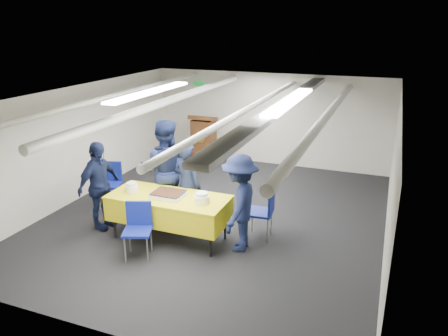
{
  "coord_description": "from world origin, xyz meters",
  "views": [
    {
      "loc": [
        2.86,
        -6.97,
        3.51
      ],
      "look_at": [
        0.23,
        -0.2,
        1.05
      ],
      "focal_mm": 35.0,
      "sensor_mm": 36.0,
      "label": 1
    }
  ],
  "objects_px": {
    "sailor_c": "(99,186)",
    "sailor_a": "(187,185)",
    "podium": "(204,138)",
    "sailor_d": "(240,203)",
    "serving_table": "(169,208)",
    "chair_near": "(138,224)",
    "chair_left": "(111,179)",
    "sheet_cake": "(168,194)",
    "sailor_b": "(165,170)",
    "chair_right": "(265,208)"
  },
  "relations": [
    {
      "from": "sailor_a",
      "to": "sailor_d",
      "type": "xyz_separation_m",
      "value": [
        1.12,
        -0.44,
        0.0
      ]
    },
    {
      "from": "serving_table",
      "to": "sailor_c",
      "type": "bearing_deg",
      "value": -177.42
    },
    {
      "from": "chair_left",
      "to": "sailor_c",
      "type": "xyz_separation_m",
      "value": [
        0.44,
        -0.93,
        0.26
      ]
    },
    {
      "from": "podium",
      "to": "chair_near",
      "type": "relative_size",
      "value": 1.44
    },
    {
      "from": "sailor_a",
      "to": "sailor_d",
      "type": "height_order",
      "value": "sailor_d"
    },
    {
      "from": "sailor_a",
      "to": "chair_near",
      "type": "bearing_deg",
      "value": 93.69
    },
    {
      "from": "serving_table",
      "to": "chair_left",
      "type": "height_order",
      "value": "chair_left"
    },
    {
      "from": "serving_table",
      "to": "chair_near",
      "type": "xyz_separation_m",
      "value": [
        -0.18,
        -0.66,
        -0.03
      ]
    },
    {
      "from": "sailor_a",
      "to": "sailor_b",
      "type": "height_order",
      "value": "sailor_b"
    },
    {
      "from": "sailor_d",
      "to": "podium",
      "type": "bearing_deg",
      "value": -153.36
    },
    {
      "from": "chair_near",
      "to": "chair_right",
      "type": "relative_size",
      "value": 1.0
    },
    {
      "from": "sheet_cake",
      "to": "chair_right",
      "type": "height_order",
      "value": "chair_right"
    },
    {
      "from": "podium",
      "to": "chair_right",
      "type": "xyz_separation_m",
      "value": [
        2.68,
        -3.54,
        -0.08
      ]
    },
    {
      "from": "podium",
      "to": "chair_near",
      "type": "xyz_separation_m",
      "value": [
        1.02,
        -4.81,
        -0.08
      ]
    },
    {
      "from": "chair_near",
      "to": "sailor_c",
      "type": "distance_m",
      "value": 1.31
    },
    {
      "from": "chair_near",
      "to": "sailor_a",
      "type": "relative_size",
      "value": 0.55
    },
    {
      "from": "chair_right",
      "to": "sailor_d",
      "type": "xyz_separation_m",
      "value": [
        -0.27,
        -0.51,
        0.26
      ]
    },
    {
      "from": "chair_left",
      "to": "sheet_cake",
      "type": "bearing_deg",
      "value": -26.74
    },
    {
      "from": "sheet_cake",
      "to": "chair_near",
      "type": "relative_size",
      "value": 0.6
    },
    {
      "from": "chair_near",
      "to": "chair_right",
      "type": "height_order",
      "value": "same"
    },
    {
      "from": "sheet_cake",
      "to": "sailor_c",
      "type": "height_order",
      "value": "sailor_c"
    },
    {
      "from": "chair_left",
      "to": "serving_table",
      "type": "bearing_deg",
      "value": -26.35
    },
    {
      "from": "podium",
      "to": "sailor_d",
      "type": "height_order",
      "value": "sailor_d"
    },
    {
      "from": "sailor_a",
      "to": "chair_left",
      "type": "bearing_deg",
      "value": 6.1
    },
    {
      "from": "chair_near",
      "to": "sailor_c",
      "type": "xyz_separation_m",
      "value": [
        -1.14,
        0.6,
        0.26
      ]
    },
    {
      "from": "serving_table",
      "to": "sailor_a",
      "type": "distance_m",
      "value": 0.59
    },
    {
      "from": "chair_right",
      "to": "sailor_c",
      "type": "distance_m",
      "value": 2.89
    },
    {
      "from": "podium",
      "to": "chair_near",
      "type": "distance_m",
      "value": 4.92
    },
    {
      "from": "sheet_cake",
      "to": "sailor_d",
      "type": "distance_m",
      "value": 1.2
    },
    {
      "from": "chair_right",
      "to": "sailor_a",
      "type": "bearing_deg",
      "value": -176.88
    },
    {
      "from": "podium",
      "to": "sailor_d",
      "type": "relative_size",
      "value": 0.79
    },
    {
      "from": "sailor_d",
      "to": "chair_near",
      "type": "bearing_deg",
      "value": -65.3
    },
    {
      "from": "sheet_cake",
      "to": "sailor_b",
      "type": "relative_size",
      "value": 0.28
    },
    {
      "from": "sailor_c",
      "to": "sailor_a",
      "type": "bearing_deg",
      "value": -59.37
    },
    {
      "from": "sailor_c",
      "to": "sailor_d",
      "type": "relative_size",
      "value": 1.0
    },
    {
      "from": "chair_right",
      "to": "sailor_a",
      "type": "height_order",
      "value": "sailor_a"
    },
    {
      "from": "serving_table",
      "to": "sheet_cake",
      "type": "distance_m",
      "value": 0.26
    },
    {
      "from": "chair_near",
      "to": "sailor_c",
      "type": "height_order",
      "value": "sailor_c"
    },
    {
      "from": "sailor_a",
      "to": "chair_right",
      "type": "bearing_deg",
      "value": -160.61
    },
    {
      "from": "chair_left",
      "to": "sailor_b",
      "type": "distance_m",
      "value": 1.38
    },
    {
      "from": "sailor_a",
      "to": "sailor_b",
      "type": "distance_m",
      "value": 0.58
    },
    {
      "from": "chair_left",
      "to": "chair_near",
      "type": "bearing_deg",
      "value": -44.13
    },
    {
      "from": "podium",
      "to": "sailor_d",
      "type": "xyz_separation_m",
      "value": [
        2.4,
        -4.05,
        0.18
      ]
    },
    {
      "from": "chair_near",
      "to": "chair_left",
      "type": "distance_m",
      "value": 2.2
    },
    {
      "from": "sailor_a",
      "to": "podium",
      "type": "bearing_deg",
      "value": -54.18
    },
    {
      "from": "sailor_b",
      "to": "sailor_c",
      "type": "distance_m",
      "value": 1.18
    },
    {
      "from": "chair_left",
      "to": "sailor_a",
      "type": "distance_m",
      "value": 1.89
    },
    {
      "from": "sailor_c",
      "to": "sailor_d",
      "type": "xyz_separation_m",
      "value": [
        2.53,
        0.16,
        0.0
      ]
    },
    {
      "from": "sailor_b",
      "to": "podium",
      "type": "bearing_deg",
      "value": -96.31
    },
    {
      "from": "sheet_cake",
      "to": "chair_left",
      "type": "height_order",
      "value": "chair_left"
    }
  ]
}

